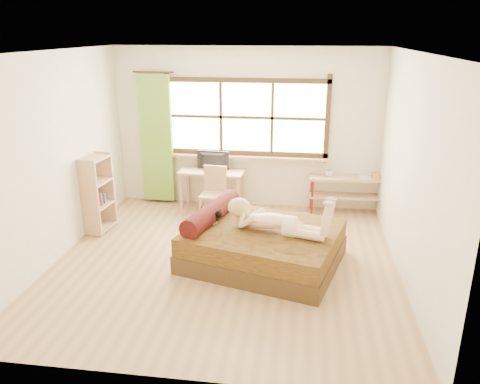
# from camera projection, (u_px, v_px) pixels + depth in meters

# --- Properties ---
(floor) EXTENTS (4.50, 4.50, 0.00)m
(floor) POSITION_uv_depth(u_px,v_px,m) (225.00, 262.00, 6.25)
(floor) COLOR #9E754C
(floor) RESTS_ON ground
(ceiling) EXTENTS (4.50, 4.50, 0.00)m
(ceiling) POSITION_uv_depth(u_px,v_px,m) (223.00, 52.00, 5.37)
(ceiling) COLOR white
(ceiling) RESTS_ON wall_back
(wall_back) EXTENTS (4.50, 0.00, 4.50)m
(wall_back) POSITION_uv_depth(u_px,v_px,m) (247.00, 129.00, 7.92)
(wall_back) COLOR silver
(wall_back) RESTS_ON floor
(wall_front) EXTENTS (4.50, 0.00, 4.50)m
(wall_front) POSITION_uv_depth(u_px,v_px,m) (176.00, 241.00, 3.70)
(wall_front) COLOR silver
(wall_front) RESTS_ON floor
(wall_left) EXTENTS (0.00, 4.50, 4.50)m
(wall_left) POSITION_uv_depth(u_px,v_px,m) (54.00, 158.00, 6.10)
(wall_left) COLOR silver
(wall_left) RESTS_ON floor
(wall_right) EXTENTS (0.00, 4.50, 4.50)m
(wall_right) POSITION_uv_depth(u_px,v_px,m) (412.00, 172.00, 5.52)
(wall_right) COLOR silver
(wall_right) RESTS_ON floor
(window) EXTENTS (2.80, 0.16, 1.46)m
(window) POSITION_uv_depth(u_px,v_px,m) (246.00, 120.00, 7.84)
(window) COLOR #FFEDBF
(window) RESTS_ON wall_back
(curtain) EXTENTS (0.55, 0.10, 2.20)m
(curtain) POSITION_uv_depth(u_px,v_px,m) (157.00, 139.00, 8.07)
(curtain) COLOR #4D8A25
(curtain) RESTS_ON wall_back
(bed) EXTENTS (2.25, 1.99, 0.73)m
(bed) POSITION_uv_depth(u_px,v_px,m) (260.00, 244.00, 6.18)
(bed) COLOR #341F0F
(bed) RESTS_ON floor
(woman) EXTENTS (1.39, 0.73, 0.57)m
(woman) POSITION_uv_depth(u_px,v_px,m) (275.00, 211.00, 5.93)
(woman) COLOR beige
(woman) RESTS_ON bed
(kitten) EXTENTS (0.31, 0.19, 0.23)m
(kitten) POSITION_uv_depth(u_px,v_px,m) (210.00, 216.00, 6.24)
(kitten) COLOR black
(kitten) RESTS_ON bed
(desk) EXTENTS (1.12, 0.58, 0.68)m
(desk) POSITION_uv_depth(u_px,v_px,m) (212.00, 176.00, 7.96)
(desk) COLOR #9E7B55
(desk) RESTS_ON floor
(monitor) EXTENTS (0.56, 0.12, 0.32)m
(monitor) POSITION_uv_depth(u_px,v_px,m) (212.00, 161.00, 7.92)
(monitor) COLOR black
(monitor) RESTS_ON desk
(chair) EXTENTS (0.41, 0.41, 0.85)m
(chair) POSITION_uv_depth(u_px,v_px,m) (214.00, 189.00, 7.63)
(chair) COLOR #9E7B55
(chair) RESTS_ON floor
(pipe_shelf) EXTENTS (1.26, 0.38, 0.71)m
(pipe_shelf) POSITION_uv_depth(u_px,v_px,m) (347.00, 187.00, 7.82)
(pipe_shelf) COLOR #9E7B55
(pipe_shelf) RESTS_ON floor
(cup) EXTENTS (0.14, 0.14, 0.11)m
(cup) POSITION_uv_depth(u_px,v_px,m) (329.00, 173.00, 7.79)
(cup) COLOR gray
(cup) RESTS_ON pipe_shelf
(book) EXTENTS (0.18, 0.24, 0.02)m
(book) POSITION_uv_depth(u_px,v_px,m) (360.00, 177.00, 7.74)
(book) COLOR gray
(book) RESTS_ON pipe_shelf
(bookshelf) EXTENTS (0.34, 0.54, 1.18)m
(bookshelf) POSITION_uv_depth(u_px,v_px,m) (98.00, 193.00, 7.06)
(bookshelf) COLOR #9E7B55
(bookshelf) RESTS_ON floor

